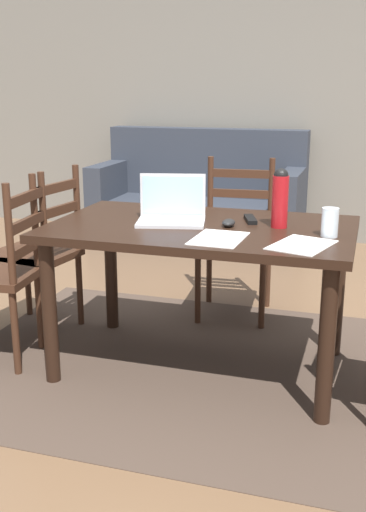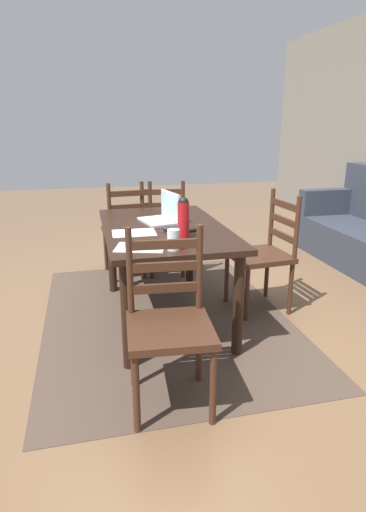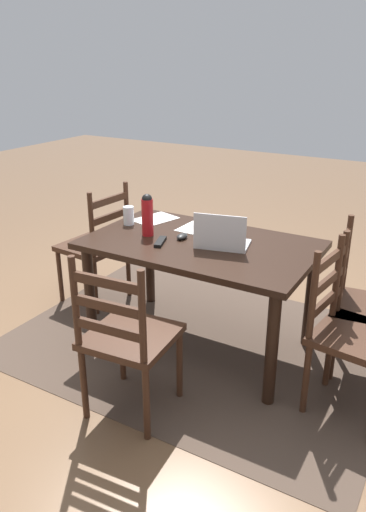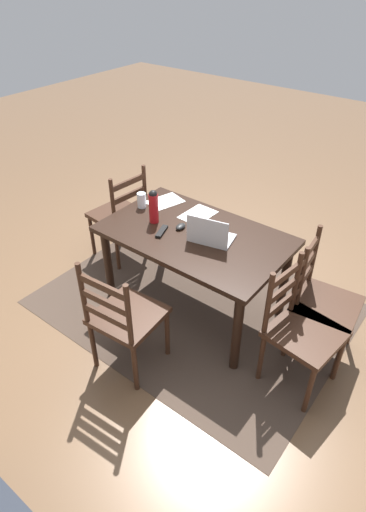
# 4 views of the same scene
# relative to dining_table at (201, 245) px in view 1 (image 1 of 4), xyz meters

# --- Properties ---
(ground_plane) EXTENTS (14.00, 14.00, 0.00)m
(ground_plane) POSITION_rel_dining_table_xyz_m (0.00, 0.00, -0.64)
(ground_plane) COLOR brown
(area_rug) EXTENTS (2.47, 1.85, 0.01)m
(area_rug) POSITION_rel_dining_table_xyz_m (0.00, 0.00, -0.63)
(area_rug) COLOR #47382D
(area_rug) RESTS_ON ground
(wall_back) EXTENTS (8.00, 0.12, 2.70)m
(wall_back) POSITION_rel_dining_table_xyz_m (0.00, 2.89, 0.71)
(wall_back) COLOR slate
(wall_back) RESTS_ON ground
(dining_table) EXTENTS (1.43, 0.87, 0.74)m
(dining_table) POSITION_rel_dining_table_xyz_m (0.00, 0.00, 0.00)
(dining_table) COLOR black
(dining_table) RESTS_ON ground
(chair_left_near) EXTENTS (0.48, 0.48, 0.95)m
(chair_left_near) POSITION_rel_dining_table_xyz_m (-1.00, -0.17, -0.18)
(chair_left_near) COLOR #3D2316
(chair_left_near) RESTS_ON ground
(chair_far_head) EXTENTS (0.47, 0.47, 0.95)m
(chair_far_head) POSITION_rel_dining_table_xyz_m (-0.00, 0.81, -0.18)
(chair_far_head) COLOR #3D2316
(chair_far_head) RESTS_ON ground
(chair_left_far) EXTENTS (0.49, 0.49, 0.95)m
(chair_left_far) POSITION_rel_dining_table_xyz_m (-1.01, 0.17, -0.18)
(chair_left_far) COLOR #3D2316
(chair_left_far) RESTS_ON ground
(couch) EXTENTS (1.80, 0.80, 1.00)m
(couch) POSITION_rel_dining_table_xyz_m (-0.68, 2.42, -0.28)
(couch) COLOR #2D333D
(couch) RESTS_ON ground
(laptop) EXTENTS (0.36, 0.29, 0.23)m
(laptop) POSITION_rel_dining_table_xyz_m (-0.16, 0.02, 0.16)
(laptop) COLOR silver
(laptop) RESTS_ON dining_table
(water_bottle) EXTENTS (0.08, 0.08, 0.28)m
(water_bottle) POSITION_rel_dining_table_xyz_m (0.36, 0.06, 0.24)
(water_bottle) COLOR #A81419
(water_bottle) RESTS_ON dining_table
(drinking_glass) EXTENTS (0.07, 0.07, 0.13)m
(drinking_glass) POSITION_rel_dining_table_xyz_m (0.60, -0.06, 0.16)
(drinking_glass) COLOR silver
(drinking_glass) RESTS_ON dining_table
(computer_mouse) EXTENTS (0.07, 0.10, 0.03)m
(computer_mouse) POSITION_rel_dining_table_xyz_m (0.13, 0.01, 0.12)
(computer_mouse) COLOR black
(computer_mouse) RESTS_ON dining_table
(tv_remote) EXTENTS (0.10, 0.18, 0.02)m
(tv_remote) POSITION_rel_dining_table_xyz_m (0.21, 0.15, 0.11)
(tv_remote) COLOR black
(tv_remote) RESTS_ON dining_table
(paper_stack_left) EXTENTS (0.22, 0.30, 0.00)m
(paper_stack_left) POSITION_rel_dining_table_xyz_m (0.15, -0.24, 0.10)
(paper_stack_left) COLOR white
(paper_stack_left) RESTS_ON dining_table
(paper_stack_right) EXTENTS (0.29, 0.34, 0.00)m
(paper_stack_right) POSITION_rel_dining_table_xyz_m (0.50, -0.25, 0.10)
(paper_stack_right) COLOR white
(paper_stack_right) RESTS_ON dining_table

